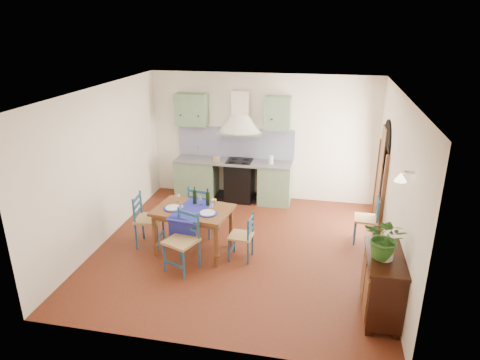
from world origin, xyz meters
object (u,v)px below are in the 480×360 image
chair_near (183,241)px  potted_plant (386,238)px  sideboard (382,283)px  dining_table (193,214)px

chair_near → potted_plant: 3.14m
chair_near → sideboard: (3.03, -0.58, -0.01)m
chair_near → sideboard: chair_near is taller
potted_plant → dining_table: bearing=157.7°
sideboard → potted_plant: 0.72m
dining_table → chair_near: (0.00, -0.58, -0.21)m
dining_table → sideboard: 3.25m
potted_plant → sideboard: bearing=56.9°
chair_near → sideboard: bearing=-10.9°
potted_plant → chair_near: bearing=167.9°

